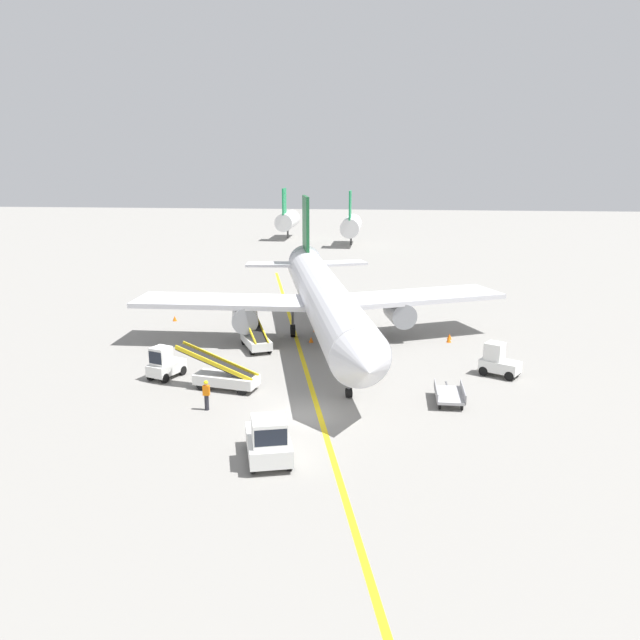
# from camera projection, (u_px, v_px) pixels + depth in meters

# --- Properties ---
(ground_plane) EXTENTS (300.00, 300.00, 0.00)m
(ground_plane) POSITION_uv_depth(u_px,v_px,m) (307.00, 414.00, 34.40)
(ground_plane) COLOR gray
(taxi_line_yellow) EXTENTS (17.91, 78.10, 0.01)m
(taxi_line_yellow) POSITION_uv_depth(u_px,v_px,m) (310.00, 383.00, 39.26)
(taxi_line_yellow) COLOR yellow
(taxi_line_yellow) RESTS_ON ground
(airliner) EXTENTS (27.96, 35.04, 10.10)m
(airliner) POSITION_uv_depth(u_px,v_px,m) (323.00, 297.00, 47.62)
(airliner) COLOR silver
(airliner) RESTS_ON ground
(pushback_tug) EXTENTS (2.79, 3.98, 2.20)m
(pushback_tug) POSITION_uv_depth(u_px,v_px,m) (269.00, 440.00, 28.86)
(pushback_tug) COLOR silver
(pushback_tug) RESTS_ON ground
(baggage_tug_near_wing) EXTENTS (2.09, 2.71, 2.10)m
(baggage_tug_near_wing) POSITION_uv_depth(u_px,v_px,m) (165.00, 364.00, 39.89)
(baggage_tug_near_wing) COLOR silver
(baggage_tug_near_wing) RESTS_ON ground
(baggage_tug_by_cargo_door) EXTENTS (2.73, 2.33, 2.10)m
(baggage_tug_by_cargo_door) POSITION_uv_depth(u_px,v_px,m) (498.00, 361.00, 40.43)
(baggage_tug_by_cargo_door) COLOR silver
(baggage_tug_by_cargo_door) RESTS_ON ground
(belt_loader_forward_hold) EXTENTS (5.16, 2.25, 2.59)m
(belt_loader_forward_hold) POSITION_uv_depth(u_px,v_px,m) (225.00, 376.00, 38.06)
(belt_loader_forward_hold) COLOR silver
(belt_loader_forward_hold) RESTS_ON ground
(belt_loader_aft_hold) EXTENTS (3.26, 5.06, 2.59)m
(belt_loader_aft_hold) POSITION_uv_depth(u_px,v_px,m) (256.00, 338.00, 46.30)
(belt_loader_aft_hold) COLOR silver
(belt_loader_aft_hold) RESTS_ON ground
(baggage_cart_loaded) EXTENTS (1.57, 3.76, 0.94)m
(baggage_cart_loaded) POSITION_uv_depth(u_px,v_px,m) (449.00, 395.00, 35.97)
(baggage_cart_loaded) COLOR #A5A5A8
(baggage_cart_loaded) RESTS_ON ground
(ground_crew_marshaller) EXTENTS (0.36, 0.24, 1.70)m
(ground_crew_marshaller) POSITION_uv_depth(u_px,v_px,m) (206.00, 394.00, 34.78)
(ground_crew_marshaller) COLOR #26262D
(ground_crew_marshaller) RESTS_ON ground
(safety_cone_nose_left) EXTENTS (0.36, 0.36, 0.44)m
(safety_cone_nose_left) POSITION_uv_depth(u_px,v_px,m) (449.00, 339.00, 48.00)
(safety_cone_nose_left) COLOR orange
(safety_cone_nose_left) RESTS_ON ground
(safety_cone_nose_right) EXTENTS (0.36, 0.36, 0.44)m
(safety_cone_nose_right) POSITION_uv_depth(u_px,v_px,m) (311.00, 339.00, 47.98)
(safety_cone_nose_right) COLOR orange
(safety_cone_nose_right) RESTS_ON ground
(safety_cone_wingtip_left) EXTENTS (0.36, 0.36, 0.44)m
(safety_cone_wingtip_left) POSITION_uv_depth(u_px,v_px,m) (175.00, 318.00, 54.39)
(safety_cone_wingtip_left) COLOR orange
(safety_cone_wingtip_left) RESTS_ON ground
(safety_cone_wingtip_right) EXTENTS (0.36, 0.36, 0.44)m
(safety_cone_wingtip_right) POSITION_uv_depth(u_px,v_px,m) (449.00, 336.00, 48.82)
(safety_cone_wingtip_right) COLOR orange
(safety_cone_wingtip_right) RESTS_ON ground
(safety_cone_tail_area) EXTENTS (0.36, 0.36, 0.44)m
(safety_cone_tail_area) POSITION_uv_depth(u_px,v_px,m) (315.00, 329.00, 51.02)
(safety_cone_tail_area) COLOR orange
(safety_cone_tail_area) RESTS_ON ground
(distant_aircraft_far_left) EXTENTS (3.00, 10.10, 8.80)m
(distant_aircraft_far_left) POSITION_uv_depth(u_px,v_px,m) (288.00, 220.00, 111.91)
(distant_aircraft_far_left) COLOR silver
(distant_aircraft_far_left) RESTS_ON ground
(distant_aircraft_mid_left) EXTENTS (3.00, 10.10, 8.80)m
(distant_aircraft_mid_left) POSITION_uv_depth(u_px,v_px,m) (351.00, 225.00, 102.81)
(distant_aircraft_mid_left) COLOR silver
(distant_aircraft_mid_left) RESTS_ON ground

